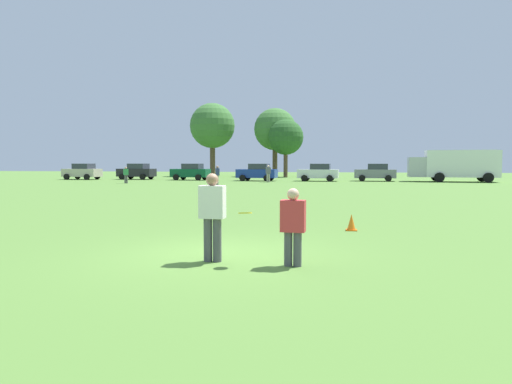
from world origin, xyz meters
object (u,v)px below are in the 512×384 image
parked_car_center (191,172)px  parked_car_far_right (376,172)px  bystander_far_jogger (217,174)px  parked_car_mid_left (137,171)px  player_defender (293,223)px  parked_car_near_right (319,172)px  bystander_sideline_watcher (126,174)px  frisbee (245,213)px  player_thrower (212,212)px  parked_car_mid_right (257,172)px  bystander_field_marshal (268,173)px  traffic_cone (351,223)px  box_truck (455,164)px  parked_car_near_left (82,171)px

parked_car_center → parked_car_far_right: same height
parked_car_center → bystander_far_jogger: size_ratio=2.57×
parked_car_mid_left → bystander_far_jogger: (12.65, -11.65, 0.03)m
player_defender → parked_car_near_right: 39.39m
parked_car_far_right → parked_car_center: bearing=-178.5°
player_defender → bystander_sideline_watcher: bearing=120.8°
frisbee → parked_car_center: bearing=109.5°
frisbee → parked_car_far_right: (5.78, 40.48, -0.09)m
player_thrower → player_defender: player_thrower is taller
parked_car_mid_right → bystander_sideline_watcher: (-11.17, -7.71, -0.05)m
parked_car_mid_left → bystander_field_marshal: 16.77m
traffic_cone → box_truck: 37.07m
player_thrower → box_truck: 42.42m
bystander_sideline_watcher → parked_car_center: bearing=67.7°
parked_car_near_left → parked_car_mid_right: bearing=-0.4°
frisbee → bystander_sideline_watcher: 35.98m
frisbee → bystander_field_marshal: (-4.86, 35.68, -0.06)m
parked_car_near_left → parked_car_center: same height
parked_car_mid_left → bystander_far_jogger: size_ratio=2.57×
player_defender → parked_car_mid_right: (-7.44, 38.96, 0.09)m
parked_car_mid_left → parked_car_far_right: bearing=-0.3°
parked_car_mid_right → bystander_far_jogger: parked_car_mid_right is taller
frisbee → box_truck: box_truck is taller
parked_car_mid_right → box_truck: (20.00, 1.15, 0.83)m
player_defender → player_thrower: bearing=175.4°
parked_car_center → bystander_field_marshal: 10.24m
parked_car_near_right → box_truck: size_ratio=0.50×
player_thrower → bystander_sideline_watcher: (-16.99, 31.12, -0.12)m
parked_car_near_right → frisbee: bearing=-89.9°
parked_car_near_left → bystander_field_marshal: 22.26m
player_defender → bystander_sideline_watcher: (-18.61, 31.25, 0.04)m
bystander_far_jogger → frisbee: bearing=-74.1°
player_defender → parked_car_center: size_ratio=0.35×
parked_car_mid_left → bystander_field_marshal: parked_car_mid_left is taller
parked_car_far_right → box_truck: bearing=-2.2°
frisbee → bystander_far_jogger: 30.13m
parked_car_mid_left → parked_car_mid_right: same height
parked_car_center → bystander_far_jogger: 12.46m
player_thrower → box_truck: bearing=70.5°
bystander_far_jogger → parked_car_near_left: bearing=151.3°
traffic_cone → parked_car_mid_left: 42.52m
parked_car_mid_left → parked_car_center: size_ratio=1.00×
frisbee → parked_car_mid_right: parked_car_mid_right is taller
frisbee → bystander_field_marshal: bystander_field_marshal is taller
box_truck → bystander_sideline_watcher: bearing=-164.1°
player_defender → traffic_cone: bearing=75.5°
parked_car_mid_right → parked_car_mid_left: bearing=173.6°
bystander_sideline_watcher → bystander_field_marshal: size_ratio=0.91×
player_defender → parked_car_near_left: 47.96m
parked_car_near_right → bystander_far_jogger: size_ratio=2.57×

